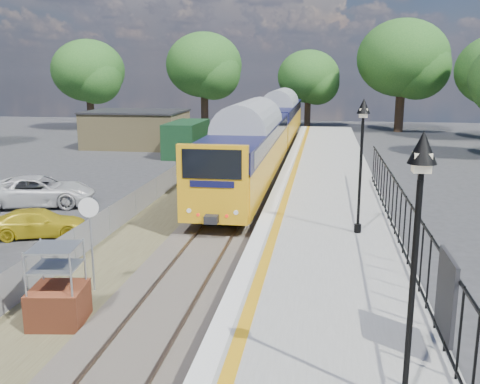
% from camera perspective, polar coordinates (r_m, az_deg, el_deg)
% --- Properties ---
extents(ground, '(120.00, 120.00, 0.00)m').
position_cam_1_polar(ground, '(14.34, -8.62, -13.71)').
color(ground, '#2D2D30').
rests_on(ground, ground).
extents(track_bed, '(5.90, 80.00, 0.29)m').
position_cam_1_polar(track_bed, '(23.20, -2.59, -2.96)').
color(track_bed, '#473F38').
rests_on(track_bed, ground).
extents(platform, '(5.00, 70.00, 0.90)m').
position_cam_1_polar(platform, '(21.05, 9.06, -3.73)').
color(platform, gray).
rests_on(platform, ground).
extents(platform_edge, '(0.90, 70.00, 0.01)m').
position_cam_1_polar(platform_edge, '(21.02, 3.47, -2.34)').
color(platform_edge, silver).
rests_on(platform_edge, platform).
extents(victorian_lamp_south, '(0.44, 0.44, 4.60)m').
position_cam_1_polar(victorian_lamp_south, '(8.59, 18.48, -1.74)').
color(victorian_lamp_south, black).
rests_on(victorian_lamp_south, platform).
extents(victorian_lamp_north, '(0.44, 0.44, 4.60)m').
position_cam_1_polar(victorian_lamp_north, '(18.37, 12.91, 5.97)').
color(victorian_lamp_north, black).
rests_on(victorian_lamp_north, platform).
extents(palisade_fence, '(0.12, 26.00, 2.00)m').
position_cam_1_polar(palisade_fence, '(15.34, 18.02, -5.04)').
color(palisade_fence, black).
rests_on(palisade_fence, platform).
extents(wire_fence, '(0.06, 52.00, 1.20)m').
position_cam_1_polar(wire_fence, '(26.21, -9.59, -0.16)').
color(wire_fence, '#999EA3').
rests_on(wire_fence, ground).
extents(outbuilding, '(10.80, 10.10, 3.12)m').
position_cam_1_polar(outbuilding, '(46.18, -10.04, 6.49)').
color(outbuilding, '#948353').
rests_on(outbuilding, ground).
extents(tree_line, '(56.80, 43.80, 11.88)m').
position_cam_1_polar(tree_line, '(54.28, 6.34, 12.88)').
color(tree_line, '#332319').
rests_on(tree_line, ground).
extents(train, '(2.82, 40.83, 3.51)m').
position_cam_1_polar(train, '(39.85, 3.12, 6.89)').
color(train, orange).
rests_on(train, ground).
extents(brick_plinth, '(1.50, 1.50, 2.13)m').
position_cam_1_polar(brick_plinth, '(14.48, -18.90, -9.58)').
color(brick_plinth, brown).
rests_on(brick_plinth, ground).
extents(speed_sign, '(0.58, 0.15, 2.87)m').
position_cam_1_polar(speed_sign, '(15.94, -15.69, -3.74)').
color(speed_sign, '#999EA3').
rests_on(speed_sign, ground).
extents(car_yellow, '(4.01, 2.66, 1.08)m').
position_cam_1_polar(car_yellow, '(22.50, -20.66, -3.10)').
color(car_yellow, gold).
rests_on(car_yellow, ground).
extents(car_white, '(5.69, 3.74, 1.45)m').
position_cam_1_polar(car_white, '(27.56, -20.70, 0.09)').
color(car_white, silver).
rests_on(car_white, ground).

